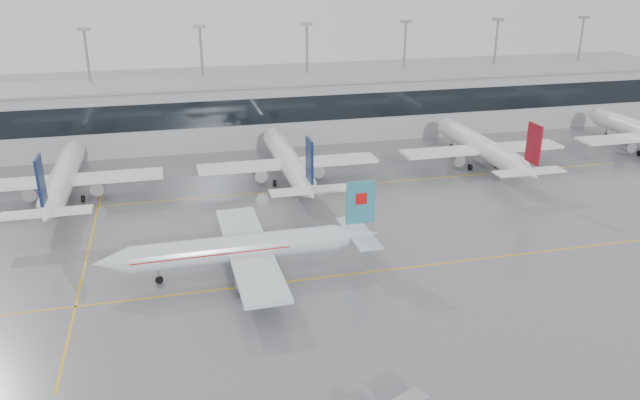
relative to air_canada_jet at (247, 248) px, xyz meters
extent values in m
plane|color=slate|center=(10.91, -3.33, -3.21)|extent=(320.00, 320.00, 0.00)
cube|color=#EEAB0E|center=(10.91, -3.33, -3.21)|extent=(120.00, 0.25, 0.01)
cube|color=#EEAB0E|center=(10.91, 26.67, -3.21)|extent=(120.00, 0.25, 0.01)
cube|color=#EEAB0E|center=(-19.09, 11.67, -3.21)|extent=(0.25, 60.00, 0.01)
cube|color=#A0A0A4|center=(10.91, 58.67, 2.79)|extent=(180.00, 15.00, 12.00)
cube|color=black|center=(10.91, 51.12, 4.29)|extent=(180.00, 0.20, 5.00)
cube|color=gray|center=(10.91, 58.67, 8.99)|extent=(182.00, 16.00, 0.40)
cylinder|color=gray|center=(-22.09, 64.67, 7.79)|extent=(0.50, 0.50, 22.00)
cube|color=gray|center=(-22.09, 64.67, 19.09)|extent=(2.40, 1.00, 0.60)
cylinder|color=gray|center=(-0.09, 64.67, 7.79)|extent=(0.50, 0.50, 22.00)
cube|color=gray|center=(-0.09, 64.67, 19.09)|extent=(2.40, 1.00, 0.60)
cylinder|color=gray|center=(21.91, 64.67, 7.79)|extent=(0.50, 0.50, 22.00)
cube|color=gray|center=(21.91, 64.67, 19.09)|extent=(2.40, 1.00, 0.60)
cylinder|color=gray|center=(43.91, 64.67, 7.79)|extent=(0.50, 0.50, 22.00)
cube|color=gray|center=(43.91, 64.67, 19.09)|extent=(2.40, 1.00, 0.60)
cylinder|color=gray|center=(65.91, 64.67, 7.79)|extent=(0.50, 0.50, 22.00)
cube|color=gray|center=(65.91, 64.67, 19.09)|extent=(2.40, 1.00, 0.60)
cylinder|color=gray|center=(87.91, 64.67, 7.79)|extent=(0.50, 0.50, 22.00)
cube|color=gray|center=(87.91, 64.67, 19.09)|extent=(2.40, 1.00, 0.60)
cylinder|color=silver|center=(-1.32, -0.02, 0.12)|extent=(24.00, 3.58, 3.14)
cone|color=silver|center=(-15.29, -0.28, 0.12)|extent=(4.06, 3.21, 3.14)
cone|color=silver|center=(13.46, 0.24, 0.12)|extent=(5.66, 3.24, 3.14)
cube|color=silver|center=(0.18, 0.00, -0.28)|extent=(5.47, 26.03, 0.45)
cube|color=silver|center=(13.66, 0.25, 0.42)|extent=(2.98, 10.03, 0.25)
cube|color=teal|center=(13.86, 0.25, 4.37)|extent=(3.61, 0.42, 5.36)
cylinder|color=#9A999D|center=(-0.23, -4.80, -1.78)|extent=(3.64, 2.17, 2.10)
cylinder|color=#9A999D|center=(-0.40, 4.79, -1.78)|extent=(3.64, 2.17, 2.10)
cylinder|color=gray|center=(-10.29, -0.19, -2.11)|extent=(0.20, 0.20, 1.31)
cylinder|color=black|center=(-10.29, -0.19, -2.76)|extent=(0.91, 0.32, 0.90)
cylinder|color=gray|center=(1.23, -2.58, -2.01)|extent=(0.24, 0.24, 1.31)
cylinder|color=black|center=(1.23, -2.58, -2.66)|extent=(1.11, 0.47, 1.10)
cylinder|color=gray|center=(1.14, 2.62, -2.01)|extent=(0.24, 0.24, 1.31)
cylinder|color=black|center=(1.14, 2.62, -2.66)|extent=(1.11, 0.47, 1.10)
cube|color=#B70F0F|center=(13.86, 0.25, 4.89)|extent=(1.41, 0.48, 1.40)
cube|color=#B70F0F|center=(-4.32, -0.08, 0.32)|extent=(18.05, 3.50, 0.12)
cylinder|color=white|center=(-24.09, 31.67, 0.59)|extent=(3.59, 27.36, 3.59)
cone|color=white|center=(-24.09, 47.35, 0.59)|extent=(3.59, 4.00, 3.59)
cone|color=white|center=(-24.09, 15.19, 0.59)|extent=(3.59, 5.60, 3.59)
cube|color=white|center=(-24.09, 30.17, 0.19)|extent=(29.64, 5.00, 0.45)
cube|color=white|center=(-24.09, 14.99, 0.89)|extent=(11.40, 2.80, 0.25)
cube|color=#0E1B44|center=(-24.09, 14.79, 5.44)|extent=(0.35, 3.60, 6.12)
cylinder|color=#9A999D|center=(-28.89, 30.67, -1.31)|extent=(2.10, 3.60, 2.10)
cylinder|color=#9A999D|center=(-19.29, 30.67, -1.31)|extent=(2.10, 3.60, 2.10)
cylinder|color=gray|center=(-24.09, 42.35, -1.98)|extent=(0.20, 0.20, 1.56)
cylinder|color=black|center=(-24.09, 42.35, -2.76)|extent=(0.30, 0.90, 0.90)
cylinder|color=gray|center=(-26.69, 29.17, -1.88)|extent=(0.24, 0.24, 1.56)
cylinder|color=black|center=(-26.69, 29.17, -2.66)|extent=(0.45, 1.10, 1.10)
cylinder|color=gray|center=(-21.49, 29.17, -1.88)|extent=(0.24, 0.24, 1.56)
cylinder|color=black|center=(-21.49, 29.17, -2.66)|extent=(0.45, 1.10, 1.10)
cylinder|color=white|center=(10.91, 31.67, 0.59)|extent=(3.59, 27.36, 3.59)
cone|color=white|center=(10.91, 47.35, 0.59)|extent=(3.59, 4.00, 3.59)
cone|color=white|center=(10.91, 15.19, 0.59)|extent=(3.59, 5.60, 3.59)
cube|color=white|center=(10.91, 30.17, 0.19)|extent=(29.64, 5.00, 0.45)
cube|color=white|center=(10.91, 14.99, 0.89)|extent=(11.40, 2.80, 0.25)
cube|color=#0E1B44|center=(10.91, 14.79, 5.44)|extent=(0.35, 3.60, 6.12)
cylinder|color=#9A999D|center=(6.11, 30.67, -1.31)|extent=(2.10, 3.60, 2.10)
cylinder|color=#9A999D|center=(15.71, 30.67, -1.31)|extent=(2.10, 3.60, 2.10)
cylinder|color=gray|center=(10.91, 42.35, -1.98)|extent=(0.20, 0.20, 1.56)
cylinder|color=black|center=(10.91, 42.35, -2.76)|extent=(0.30, 0.90, 0.90)
cylinder|color=gray|center=(8.31, 29.17, -1.88)|extent=(0.24, 0.24, 1.56)
cylinder|color=black|center=(8.31, 29.17, -2.66)|extent=(0.45, 1.10, 1.10)
cylinder|color=gray|center=(13.51, 29.17, -1.88)|extent=(0.24, 0.24, 1.56)
cylinder|color=black|center=(13.51, 29.17, -2.66)|extent=(0.45, 1.10, 1.10)
cylinder|color=white|center=(45.91, 31.67, 0.59)|extent=(3.59, 27.36, 3.59)
cone|color=white|center=(45.91, 47.35, 0.59)|extent=(3.59, 4.00, 3.59)
cone|color=white|center=(45.91, 15.19, 0.59)|extent=(3.59, 5.60, 3.59)
cube|color=white|center=(45.91, 30.17, 0.19)|extent=(29.64, 5.00, 0.45)
cube|color=white|center=(45.91, 14.99, 0.89)|extent=(11.40, 2.80, 0.25)
cube|color=maroon|center=(45.91, 14.79, 5.44)|extent=(0.35, 3.60, 6.12)
cylinder|color=#9A999D|center=(41.11, 30.67, -1.31)|extent=(2.10, 3.60, 2.10)
cylinder|color=#9A999D|center=(50.71, 30.67, -1.31)|extent=(2.10, 3.60, 2.10)
cylinder|color=gray|center=(45.91, 42.35, -1.98)|extent=(0.20, 0.20, 1.56)
cylinder|color=black|center=(45.91, 42.35, -2.76)|extent=(0.30, 0.90, 0.90)
cylinder|color=gray|center=(43.31, 29.17, -1.88)|extent=(0.24, 0.24, 1.56)
cylinder|color=black|center=(43.31, 29.17, -2.66)|extent=(0.45, 1.10, 1.10)
cylinder|color=gray|center=(48.51, 29.17, -1.88)|extent=(0.24, 0.24, 1.56)
cylinder|color=black|center=(48.51, 29.17, -2.66)|extent=(0.45, 1.10, 1.10)
cone|color=white|center=(80.91, 47.35, 0.59)|extent=(3.59, 4.00, 3.59)
cylinder|color=#9A999D|center=(76.11, 30.67, -1.31)|extent=(2.10, 3.60, 2.10)
cylinder|color=gray|center=(80.91, 42.35, -1.98)|extent=(0.20, 0.20, 1.56)
cylinder|color=black|center=(80.91, 42.35, -2.76)|extent=(0.30, 0.90, 0.90)
cylinder|color=gray|center=(78.31, 29.17, -1.88)|extent=(0.24, 0.24, 1.56)
cylinder|color=black|center=(78.31, 29.17, -2.66)|extent=(0.45, 1.10, 1.10)
cube|color=gray|center=(9.13, -28.26, -1.35)|extent=(3.50, 2.78, 0.10)
camera|label=1|loc=(-7.58, -66.10, 31.49)|focal=35.00mm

